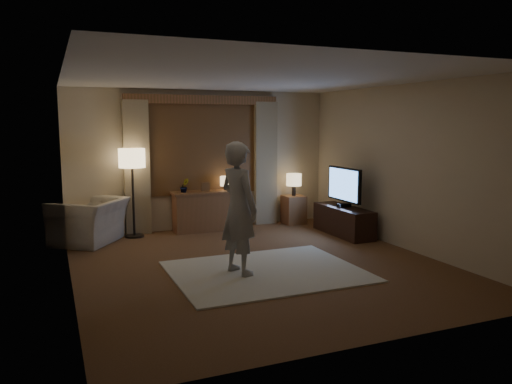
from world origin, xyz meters
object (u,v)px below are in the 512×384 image
tv_stand (343,221)px  person (239,208)px  armchair (90,221)px  side_table (294,210)px  sideboard (206,212)px

tv_stand → person: bearing=-149.6°
armchair → side_table: size_ratio=2.01×
sideboard → side_table: bearing=-1.6°
armchair → sideboard: bearing=129.7°
person → armchair: bearing=15.0°
sideboard → side_table: 1.81m
side_table → tv_stand: size_ratio=0.40×
side_table → armchair: bearing=-177.9°
sideboard → tv_stand: (2.18, -1.29, -0.10)m
armchair → side_table: (3.89, 0.14, -0.09)m
sideboard → armchair: 2.09m
sideboard → armchair: bearing=-174.7°
sideboard → armchair: (-2.08, -0.19, 0.02)m
sideboard → side_table: size_ratio=2.14×
side_table → tv_stand: side_table is taller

